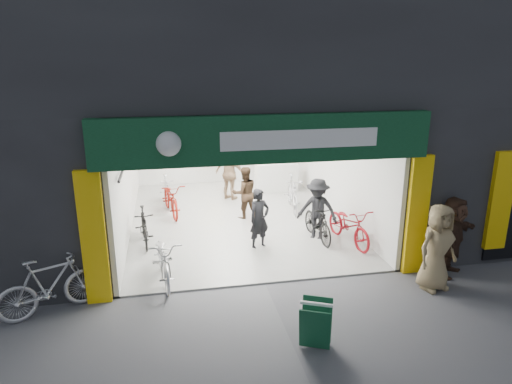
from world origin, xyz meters
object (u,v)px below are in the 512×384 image
object	(u,v)px
sandwich_board	(316,323)
pedestrian_near	(437,247)
parked_bike	(50,285)
bike_left_front	(164,258)
bike_right_front	(318,222)

from	to	relation	value
sandwich_board	pedestrian_near	bearing A→B (deg)	49.81
parked_bike	bike_left_front	bearing A→B (deg)	-90.58
bike_left_front	sandwich_board	bearing A→B (deg)	-55.54
bike_right_front	parked_bike	size ratio (longest dim) A/B	0.89
bike_right_front	sandwich_board	size ratio (longest dim) A/B	2.16
parked_bike	sandwich_board	world-z (taller)	parked_bike
pedestrian_near	parked_bike	bearing A→B (deg)	163.13
sandwich_board	bike_right_front	bearing A→B (deg)	95.84
parked_bike	pedestrian_near	bearing A→B (deg)	-118.65
pedestrian_near	bike_left_front	bearing A→B (deg)	152.28
parked_bike	pedestrian_near	distance (m)	7.36
bike_right_front	pedestrian_near	xyz separation A→B (m)	(1.50, -2.85, 0.40)
parked_bike	sandwich_board	size ratio (longest dim) A/B	2.44
bike_left_front	bike_right_front	distance (m)	4.09
bike_right_front	pedestrian_near	size ratio (longest dim) A/B	0.92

